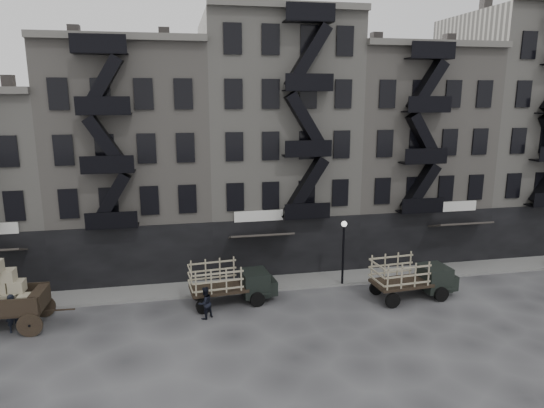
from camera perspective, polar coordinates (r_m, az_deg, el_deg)
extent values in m
plane|color=#38383A|center=(28.67, 4.22, -11.95)|extent=(140.00, 140.00, 0.00)
cube|color=slate|center=(31.97, 2.41, -9.09)|extent=(55.00, 2.50, 0.15)
cube|color=#4C4744|center=(36.57, -28.51, 12.25)|extent=(0.70, 0.70, 1.20)
cube|color=gray|center=(35.46, -15.94, 5.04)|extent=(10.00, 10.00, 15.00)
cube|color=black|center=(31.85, -16.00, -5.99)|extent=(10.00, 0.35, 4.00)
cube|color=#595651|center=(30.22, -17.64, 18.34)|extent=(10.00, 0.50, 0.40)
cube|color=#4C4744|center=(35.74, -21.81, 17.73)|extent=(0.70, 0.70, 1.20)
cube|color=#4C4744|center=(35.25, -12.52, 18.39)|extent=(0.70, 0.70, 1.20)
cube|color=gray|center=(35.94, 0.16, 7.23)|extent=(10.00, 10.00, 17.00)
cube|color=black|center=(32.51, 1.90, -5.10)|extent=(10.00, 0.35, 4.00)
cube|color=#595651|center=(31.19, 2.21, 22.41)|extent=(10.00, 0.50, 0.40)
cube|color=#4C4744|center=(35.75, -4.91, 21.79)|extent=(0.70, 0.70, 1.20)
cube|color=#4C4744|center=(36.79, 4.28, 21.54)|extent=(0.70, 0.70, 1.20)
cube|color=gray|center=(39.27, 14.69, 5.82)|extent=(10.00, 10.00, 15.00)
cube|color=black|center=(36.04, 17.61, -3.91)|extent=(10.00, 0.35, 4.00)
cube|color=#595651|center=(34.61, 19.31, 17.44)|extent=(10.00, 0.50, 0.40)
cube|color=#4C4744|center=(37.97, 11.13, 18.03)|extent=(0.70, 0.70, 1.20)
cube|color=#4C4744|center=(40.34, 18.72, 17.29)|extent=(0.70, 0.70, 1.20)
cube|color=gray|center=(44.42, 26.60, 7.60)|extent=(10.00, 10.00, 18.00)
cube|color=#4C4744|center=(43.07, 24.58, 20.54)|extent=(0.70, 0.70, 1.20)
cylinder|color=black|center=(31.09, 8.36, -6.07)|extent=(0.14, 0.14, 4.00)
sphere|color=silver|center=(30.48, 8.49, -2.34)|extent=(0.36, 0.36, 0.36)
cube|color=black|center=(29.24, -29.03, -10.67)|extent=(4.20, 2.37, 0.23)
cylinder|color=black|center=(27.93, -26.61, -12.64)|extent=(1.25, 0.18, 1.25)
cylinder|color=black|center=(29.90, -25.27, -10.82)|extent=(1.25, 0.18, 1.25)
cube|color=black|center=(28.47, -25.66, -9.94)|extent=(0.66, 1.85, 0.91)
cube|color=black|center=(28.65, -6.32, -9.83)|extent=(3.39, 2.20, 0.17)
cube|color=black|center=(29.06, -2.05, -9.23)|extent=(1.68, 1.85, 1.42)
cube|color=black|center=(29.38, -0.41, -9.57)|extent=(0.90, 1.49, 0.85)
cylinder|color=black|center=(28.45, -1.72, -11.18)|extent=(0.87, 0.29, 0.85)
cylinder|color=black|center=(30.14, -2.68, -9.77)|extent=(0.87, 0.29, 0.85)
cylinder|color=black|center=(27.87, -8.07, -11.84)|extent=(0.87, 0.29, 0.85)
cylinder|color=black|center=(29.59, -8.66, -10.35)|extent=(0.87, 0.29, 0.85)
cube|color=black|center=(30.17, 14.94, -8.96)|extent=(3.46, 2.21, 0.18)
cube|color=black|center=(31.30, 18.52, -8.21)|extent=(1.69, 1.87, 1.46)
cube|color=black|center=(31.88, 19.80, -8.48)|extent=(0.89, 1.52, 0.88)
cylinder|color=black|center=(30.75, 19.30, -10.01)|extent=(0.89, 0.28, 0.88)
cylinder|color=black|center=(32.23, 17.31, -8.80)|extent=(0.89, 0.28, 0.88)
cylinder|color=black|center=(29.11, 14.01, -10.97)|extent=(0.89, 0.28, 0.88)
cylinder|color=black|center=(30.67, 12.19, -9.62)|extent=(0.89, 0.28, 0.88)
imported|color=black|center=(28.72, -28.16, -11.26)|extent=(0.88, 0.77, 2.03)
imported|color=black|center=(27.12, -7.89, -11.45)|extent=(1.11, 1.06, 1.80)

